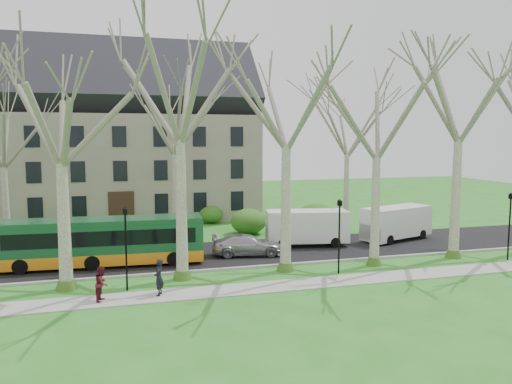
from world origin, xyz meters
TOP-DOWN VIEW (x-y plane):
  - ground at (0.00, 0.00)m, footprint 120.00×120.00m
  - sidewalk at (0.00, -2.50)m, footprint 70.00×2.00m
  - road at (0.00, 5.50)m, footprint 80.00×8.00m
  - curb at (0.00, 1.50)m, footprint 80.00×0.25m
  - building at (-6.00, 24.00)m, footprint 26.50×12.20m
  - tree_row_verge at (0.00, 0.30)m, footprint 49.00×7.00m
  - tree_row_far at (-1.33, 11.00)m, footprint 33.00×7.00m
  - lamp_row at (-0.00, -1.00)m, footprint 36.22×0.22m
  - hedges at (-4.67, 14.00)m, footprint 30.60×8.60m
  - bus_follow at (-7.24, 4.51)m, footprint 12.15×3.18m
  - sedan at (1.98, 4.63)m, footprint 5.04×2.76m
  - van_a at (6.93, 6.39)m, footprint 6.19×3.20m
  - van_b at (14.29, 6.37)m, footprint 6.25×3.89m
  - pedestrian_a at (-4.48, -2.43)m, footprint 0.62×0.77m
  - pedestrian_b at (-7.21, -2.51)m, footprint 0.84×0.97m

SIDE VIEW (x-z plane):
  - ground at x=0.00m, z-range 0.00..0.00m
  - sidewalk at x=0.00m, z-range 0.00..0.06m
  - road at x=0.00m, z-range 0.00..0.06m
  - curb at x=0.00m, z-range 0.00..0.14m
  - sedan at x=1.98m, z-range 0.06..1.45m
  - pedestrian_b at x=-7.21m, z-range 0.06..1.75m
  - pedestrian_a at x=-4.48m, z-range 0.06..1.91m
  - hedges at x=-4.67m, z-range 0.00..2.00m
  - van_b at x=14.29m, z-range 0.06..2.62m
  - van_a at x=6.93m, z-range 0.06..2.63m
  - bus_follow at x=-7.24m, z-range 0.06..3.07m
  - lamp_row at x=0.00m, z-range 0.42..4.72m
  - tree_row_far at x=-1.33m, z-range 0.00..12.00m
  - tree_row_verge at x=0.00m, z-range 0.00..14.00m
  - building at x=-6.00m, z-range 0.07..16.07m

